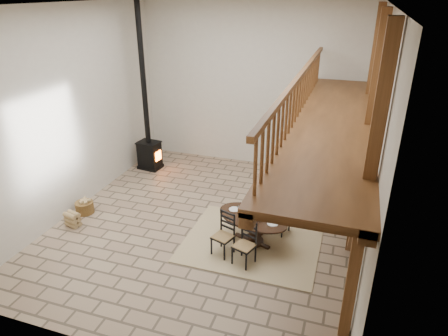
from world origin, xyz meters
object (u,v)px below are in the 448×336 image
(wood_stove, at_px, (148,135))
(dining_table, at_px, (252,227))
(log_stack, at_px, (73,219))
(log_basket, at_px, (85,207))

(wood_stove, bearing_deg, dining_table, -29.51)
(dining_table, height_order, log_stack, dining_table)
(wood_stove, distance_m, log_basket, 3.18)
(wood_stove, height_order, log_stack, wood_stove)
(log_basket, distance_m, log_stack, 0.64)
(dining_table, relative_size, log_basket, 4.48)
(wood_stove, relative_size, log_stack, 12.32)
(log_stack, bearing_deg, log_basket, 100.57)
(dining_table, distance_m, log_stack, 4.36)
(dining_table, xyz_separation_m, log_stack, (-4.30, -0.69, -0.22))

